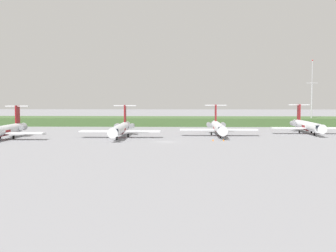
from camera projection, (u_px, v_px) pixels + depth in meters
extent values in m
plane|color=gray|center=(169.00, 133.00, 147.14)|extent=(500.00, 500.00, 0.00)
cube|color=#426033|center=(172.00, 121.00, 183.66)|extent=(320.00, 20.00, 3.20)
cylinder|color=silver|center=(3.00, 131.00, 123.43)|extent=(2.70, 24.00, 2.70)
cone|color=silver|center=(21.00, 127.00, 137.40)|extent=(2.30, 4.00, 2.29)
cylinder|color=maroon|center=(3.00, 131.00, 123.44)|extent=(2.76, 3.60, 2.76)
cube|color=silver|center=(24.00, 133.00, 122.31)|extent=(11.00, 3.20, 0.36)
cube|color=maroon|center=(17.00, 114.00, 134.14)|extent=(0.36, 3.20, 5.20)
cube|color=silver|center=(18.00, 106.00, 134.28)|extent=(6.80, 1.80, 0.24)
cylinder|color=gray|center=(8.00, 127.00, 132.66)|extent=(1.50, 3.40, 1.50)
cylinder|color=gray|center=(23.00, 127.00, 132.53)|extent=(1.50, 3.40, 1.50)
cylinder|color=black|center=(0.00, 137.00, 126.01)|extent=(0.35, 0.90, 0.90)
cylinder|color=black|center=(14.00, 137.00, 125.90)|extent=(0.35, 0.90, 0.90)
cylinder|color=silver|center=(120.00, 129.00, 129.62)|extent=(2.70, 24.00, 2.70)
cone|color=silver|center=(113.00, 133.00, 116.16)|extent=(2.70, 3.00, 2.70)
cone|color=silver|center=(126.00, 126.00, 143.59)|extent=(2.29, 4.00, 2.29)
cube|color=black|center=(114.00, 130.00, 118.02)|extent=(2.03, 1.80, 0.90)
cylinder|color=maroon|center=(120.00, 129.00, 129.63)|extent=(2.76, 3.60, 2.76)
cube|color=silver|center=(99.00, 131.00, 128.84)|extent=(11.00, 3.20, 0.36)
cube|color=silver|center=(141.00, 131.00, 128.50)|extent=(11.00, 3.20, 0.36)
cube|color=maroon|center=(125.00, 113.00, 140.33)|extent=(0.36, 3.20, 5.20)
cube|color=silver|center=(125.00, 106.00, 140.47)|extent=(6.80, 1.80, 0.24)
cylinder|color=gray|center=(117.00, 126.00, 138.85)|extent=(1.50, 3.40, 1.50)
cylinder|color=gray|center=(132.00, 126.00, 138.72)|extent=(1.50, 3.40, 1.50)
cylinder|color=gray|center=(117.00, 136.00, 122.30)|extent=(0.20, 0.20, 0.65)
cylinder|color=black|center=(117.00, 138.00, 122.34)|extent=(0.30, 0.90, 0.90)
cylinder|color=black|center=(115.00, 135.00, 132.20)|extent=(0.35, 0.90, 0.90)
cylinder|color=black|center=(128.00, 135.00, 132.10)|extent=(0.35, 0.90, 0.90)
cylinder|color=silver|center=(218.00, 127.00, 135.64)|extent=(2.70, 24.00, 2.70)
cone|color=silver|center=(222.00, 131.00, 122.18)|extent=(2.70, 3.00, 2.70)
cone|color=silver|center=(215.00, 124.00, 149.60)|extent=(2.30, 4.00, 2.29)
cube|color=black|center=(222.00, 129.00, 124.04)|extent=(2.02, 1.80, 0.90)
cylinder|color=maroon|center=(218.00, 128.00, 135.65)|extent=(2.76, 3.60, 2.76)
cube|color=silver|center=(199.00, 130.00, 134.85)|extent=(11.00, 3.20, 0.36)
cube|color=silver|center=(239.00, 130.00, 134.51)|extent=(11.00, 3.20, 0.36)
cube|color=maroon|center=(216.00, 113.00, 146.35)|extent=(0.36, 3.20, 5.20)
cube|color=silver|center=(216.00, 105.00, 146.49)|extent=(6.80, 1.80, 0.24)
cylinder|color=gray|center=(209.00, 125.00, 144.87)|extent=(1.50, 3.40, 1.50)
cylinder|color=gray|center=(223.00, 125.00, 144.74)|extent=(1.50, 3.40, 1.50)
cylinder|color=gray|center=(220.00, 134.00, 128.32)|extent=(0.20, 0.20, 0.65)
cylinder|color=black|center=(220.00, 136.00, 128.35)|extent=(0.30, 0.90, 0.90)
cylinder|color=black|center=(211.00, 133.00, 138.22)|extent=(0.35, 0.90, 0.90)
cylinder|color=black|center=(224.00, 133.00, 138.11)|extent=(0.35, 0.90, 0.90)
cylinder|color=silver|center=(308.00, 126.00, 142.61)|extent=(2.70, 24.00, 2.70)
cone|color=silver|center=(321.00, 129.00, 129.14)|extent=(2.70, 3.00, 2.70)
cone|color=silver|center=(296.00, 123.00, 156.57)|extent=(2.30, 4.00, 2.29)
cube|color=black|center=(319.00, 127.00, 131.01)|extent=(2.03, 1.80, 0.90)
cylinder|color=maroon|center=(308.00, 126.00, 142.62)|extent=(2.76, 3.60, 2.76)
cube|color=silver|center=(289.00, 128.00, 141.82)|extent=(11.00, 3.20, 0.36)
cube|color=silver|center=(328.00, 128.00, 141.48)|extent=(11.00, 3.20, 0.36)
cube|color=maroon|center=(299.00, 112.00, 153.32)|extent=(0.36, 3.20, 5.20)
cube|color=silver|center=(299.00, 105.00, 153.46)|extent=(6.80, 1.80, 0.24)
cylinder|color=gray|center=(293.00, 123.00, 151.83)|extent=(1.50, 3.40, 1.50)
cylinder|color=gray|center=(307.00, 123.00, 151.70)|extent=(1.50, 3.40, 1.50)
cylinder|color=gray|center=(314.00, 132.00, 135.28)|extent=(0.20, 0.20, 0.65)
cylinder|color=black|center=(314.00, 134.00, 135.32)|extent=(0.30, 0.90, 0.90)
cylinder|color=black|center=(299.00, 132.00, 145.19)|extent=(0.35, 0.90, 0.90)
cylinder|color=black|center=(311.00, 132.00, 145.08)|extent=(0.35, 0.90, 0.90)
cylinder|color=#B2B2B7|center=(312.00, 105.00, 176.31)|extent=(0.50, 0.50, 16.33)
cylinder|color=#B2B2B7|center=(312.00, 72.00, 175.48)|extent=(0.28, 0.28, 8.79)
cube|color=#B2B2B7|center=(312.00, 83.00, 175.74)|extent=(4.40, 0.20, 0.20)
sphere|color=red|center=(312.00, 60.00, 175.17)|extent=(0.50, 0.50, 0.50)
cone|color=orange|center=(213.00, 140.00, 119.46)|extent=(0.44, 0.44, 0.55)
cone|color=orange|center=(224.00, 140.00, 119.44)|extent=(0.44, 0.44, 0.55)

